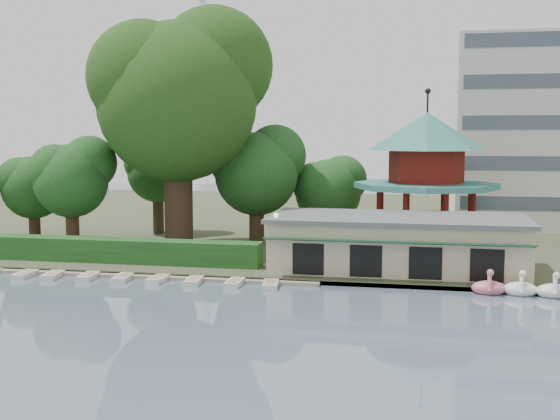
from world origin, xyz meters
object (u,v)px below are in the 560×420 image
(dock, at_px, (91,273))
(boathouse, at_px, (398,242))
(big_tree, at_px, (180,90))
(pavilion, at_px, (426,167))

(dock, relative_size, boathouse, 1.83)
(boathouse, xyz_separation_m, big_tree, (-18.81, 6.25, 11.67))
(dock, xyz_separation_m, pavilion, (24.00, 14.80, 7.36))
(pavilion, xyz_separation_m, big_tree, (-20.81, -3.78, 6.55))
(big_tree, bearing_deg, pavilion, 10.29)
(boathouse, xyz_separation_m, pavilion, (2.00, 10.03, 5.11))
(boathouse, bearing_deg, dock, -167.76)
(boathouse, height_order, big_tree, big_tree)
(dock, bearing_deg, boathouse, 12.24)
(dock, xyz_separation_m, big_tree, (3.19, 11.02, 13.91))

